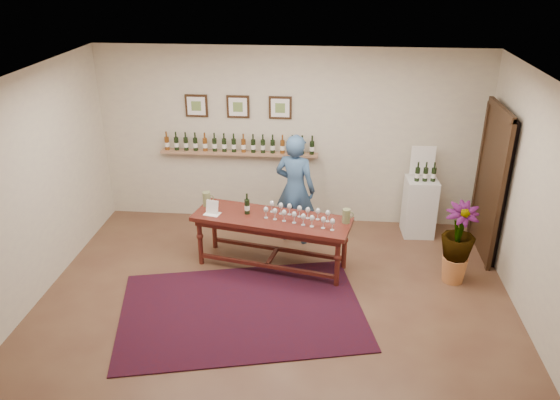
# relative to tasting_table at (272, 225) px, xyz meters

# --- Properties ---
(ground) EXTENTS (6.00, 6.00, 0.00)m
(ground) POSITION_rel_tasting_table_xyz_m (0.13, -0.97, -0.65)
(ground) COLOR #513024
(ground) RESTS_ON ground
(room_shell) EXTENTS (6.00, 6.00, 6.00)m
(room_shell) POSITION_rel_tasting_table_xyz_m (2.24, 0.89, 0.47)
(room_shell) COLOR beige
(room_shell) RESTS_ON ground
(rug) EXTENTS (3.32, 2.59, 0.02)m
(rug) POSITION_rel_tasting_table_xyz_m (-0.26, -1.10, -0.64)
(rug) COLOR #4A0D11
(rug) RESTS_ON ground
(tasting_table) EXTENTS (2.24, 1.11, 0.76)m
(tasting_table) POSITION_rel_tasting_table_xyz_m (0.00, 0.00, 0.00)
(tasting_table) COLOR #3F130F
(tasting_table) RESTS_ON ground
(table_glasses) EXTENTS (1.27, 0.62, 0.17)m
(table_glasses) POSITION_rel_tasting_table_xyz_m (0.34, -0.04, 0.20)
(table_glasses) COLOR silver
(table_glasses) RESTS_ON tasting_table
(table_bottles) EXTENTS (0.27, 0.18, 0.27)m
(table_bottles) POSITION_rel_tasting_table_xyz_m (-0.34, 0.12, 0.25)
(table_bottles) COLOR black
(table_bottles) RESTS_ON tasting_table
(pitcher_left) EXTENTS (0.17, 0.17, 0.21)m
(pitcher_left) POSITION_rel_tasting_table_xyz_m (-0.95, 0.29, 0.22)
(pitcher_left) COLOR olive
(pitcher_left) RESTS_ON tasting_table
(pitcher_right) EXTENTS (0.14, 0.14, 0.19)m
(pitcher_right) POSITION_rel_tasting_table_xyz_m (1.00, -0.07, 0.21)
(pitcher_right) COLOR olive
(pitcher_right) RESTS_ON tasting_table
(menu_card) EXTENTS (0.24, 0.20, 0.19)m
(menu_card) POSITION_rel_tasting_table_xyz_m (-0.83, 0.04, 0.21)
(menu_card) COLOR white
(menu_card) RESTS_ON tasting_table
(display_pedestal) EXTENTS (0.48, 0.48, 0.92)m
(display_pedestal) POSITION_rel_tasting_table_xyz_m (2.17, 1.18, -0.19)
(display_pedestal) COLOR silver
(display_pedestal) RESTS_ON ground
(pedestal_bottles) EXTENTS (0.31, 0.10, 0.31)m
(pedestal_bottles) POSITION_rel_tasting_table_xyz_m (2.19, 1.11, 0.43)
(pedestal_bottles) COLOR black
(pedestal_bottles) RESTS_ON display_pedestal
(info_sign) EXTENTS (0.36, 0.04, 0.50)m
(info_sign) POSITION_rel_tasting_table_xyz_m (2.16, 1.32, 0.52)
(info_sign) COLOR white
(info_sign) RESTS_ON display_pedestal
(potted_plant) EXTENTS (0.55, 0.55, 0.98)m
(potted_plant) POSITION_rel_tasting_table_xyz_m (2.46, -0.16, -0.07)
(potted_plant) COLOR #BF743F
(potted_plant) RESTS_ON ground
(person) EXTENTS (0.71, 0.57, 1.69)m
(person) POSITION_rel_tasting_table_xyz_m (0.27, 0.79, 0.20)
(person) COLOR #34547B
(person) RESTS_ON ground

